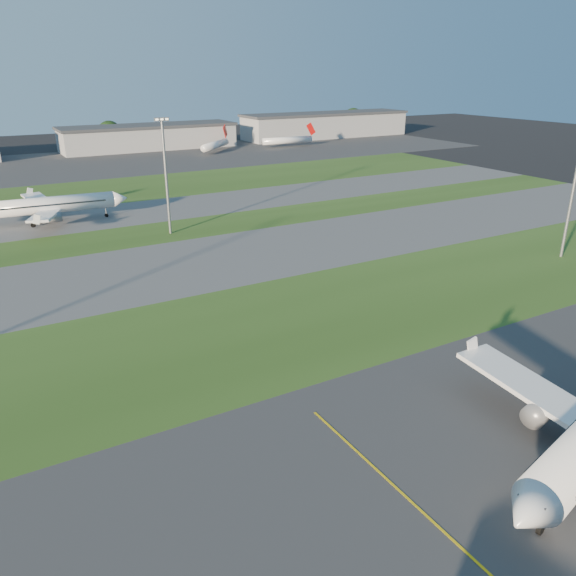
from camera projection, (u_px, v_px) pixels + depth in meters
grass_strip_a at (199, 344)px, 77.46m from camera, size 300.00×34.00×0.01m
taxiway_a at (133, 274)px, 104.12m from camera, size 300.00×32.00×0.01m
grass_strip_b at (102, 240)px, 124.32m from camera, size 300.00×18.00×0.01m
taxiway_b at (83, 219)px, 142.09m from camera, size 300.00×26.00×0.01m
grass_strip_c at (61, 195)px, 168.75m from camera, size 300.00×40.00×0.01m
apron_far at (34, 167)px, 217.22m from camera, size 400.00×80.00×0.01m
airliner_taxiing at (45, 206)px, 136.75m from camera, size 39.54×33.46×12.33m
mini_jet_near at (215, 145)px, 255.49m from camera, size 21.52×21.39×9.48m
mini_jet_far at (288, 140)px, 271.91m from camera, size 28.64×4.93×9.48m
light_mast_centre at (166, 169)px, 124.26m from camera, size 3.20×0.70×25.80m
light_mast_east at (574, 184)px, 108.20m from camera, size 3.20×0.70×25.80m
hangar_east at (149, 137)px, 264.89m from camera, size 81.60×23.00×11.20m
hangar_far_east at (326, 125)px, 310.85m from camera, size 96.90×23.00×13.20m
tree_mid_east at (110, 133)px, 268.82m from camera, size 11.55×11.55×12.60m
tree_east at (252, 127)px, 302.19m from camera, size 10.45×10.45×11.40m
tree_far_east at (353, 119)px, 337.38m from camera, size 12.65×12.65×13.80m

